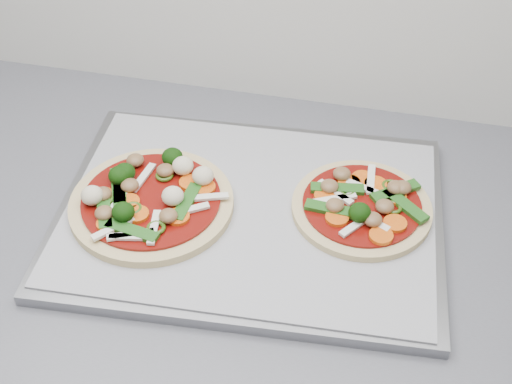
# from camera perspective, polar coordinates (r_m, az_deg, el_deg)

# --- Properties ---
(baking_tray) EXTENTS (0.43, 0.33, 0.01)m
(baking_tray) POSITION_cam_1_polar(r_m,az_deg,el_deg) (0.78, -0.48, -1.84)
(baking_tray) COLOR gray
(baking_tray) RESTS_ON countertop
(parchment) EXTENTS (0.41, 0.31, 0.00)m
(parchment) POSITION_cam_1_polar(r_m,az_deg,el_deg) (0.77, -0.48, -1.43)
(parchment) COLOR #98989D
(parchment) RESTS_ON baking_tray
(pizza_left) EXTENTS (0.24, 0.24, 0.03)m
(pizza_left) POSITION_cam_1_polar(r_m,az_deg,el_deg) (0.78, -8.54, -0.54)
(pizza_left) COLOR tan
(pizza_left) RESTS_ON parchment
(pizza_right) EXTENTS (0.19, 0.19, 0.03)m
(pizza_right) POSITION_cam_1_polar(r_m,az_deg,el_deg) (0.77, 8.54, -1.02)
(pizza_right) COLOR tan
(pizza_right) RESTS_ON parchment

